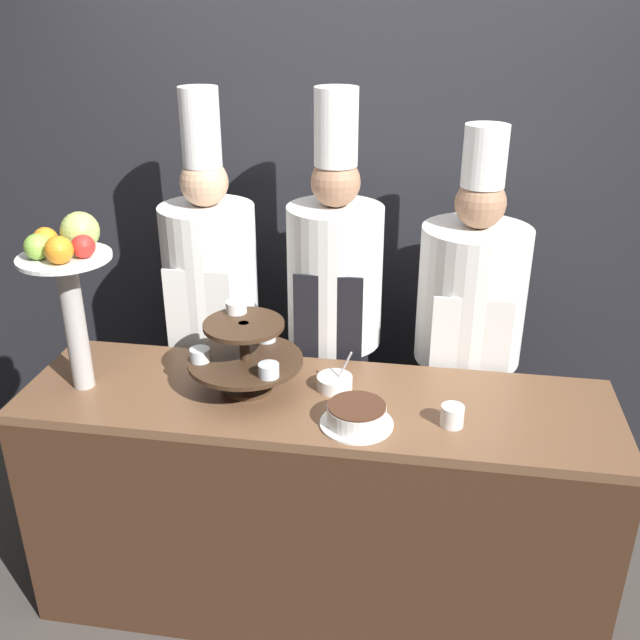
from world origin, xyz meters
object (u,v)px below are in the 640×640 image
(chef_left, at_px, (213,309))
(chef_center_left, at_px, (334,313))
(fruit_pedestal, at_px, (69,269))
(serving_bowl_far, at_px, (335,382))
(chef_center_right, at_px, (468,335))
(tiered_stand, at_px, (245,352))
(cup_white, at_px, (452,416))
(cake_round, at_px, (357,416))

(chef_left, relative_size, chef_center_left, 1.00)
(fruit_pedestal, height_order, serving_bowl_far, fruit_pedestal)
(chef_center_right, bearing_deg, serving_bowl_far, -136.36)
(tiered_stand, bearing_deg, chef_center_left, 64.21)
(cup_white, bearing_deg, serving_bowl_far, 157.27)
(cake_round, height_order, serving_bowl_far, serving_bowl_far)
(fruit_pedestal, bearing_deg, cup_white, -2.58)
(serving_bowl_far, bearing_deg, chef_center_right, 43.64)
(fruit_pedestal, height_order, chef_center_left, chef_center_left)
(fruit_pedestal, bearing_deg, chef_center_right, 22.60)
(cake_round, xyz_separation_m, chef_center_right, (0.37, 0.67, -0.00))
(fruit_pedestal, height_order, chef_left, chef_left)
(cake_round, relative_size, chef_center_left, 0.13)
(serving_bowl_far, bearing_deg, chef_center_left, 98.46)
(cake_round, height_order, chef_center_left, chef_center_left)
(fruit_pedestal, bearing_deg, chef_center_left, 34.70)
(tiered_stand, height_order, chef_center_left, chef_center_left)
(chef_center_right, bearing_deg, cup_white, -95.97)
(fruit_pedestal, xyz_separation_m, chef_center_left, (0.81, 0.56, -0.35))
(serving_bowl_far, relative_size, chef_center_right, 0.08)
(fruit_pedestal, relative_size, cup_white, 8.19)
(chef_center_right, bearing_deg, tiered_stand, -147.37)
(chef_center_left, bearing_deg, cake_round, -75.73)
(cake_round, relative_size, chef_left, 0.13)
(tiered_stand, relative_size, fruit_pedestal, 0.65)
(cake_round, height_order, chef_left, chef_left)
(cake_round, height_order, cup_white, cake_round)
(cake_round, bearing_deg, chef_left, 135.69)
(cake_round, bearing_deg, tiered_stand, 157.70)
(serving_bowl_far, bearing_deg, cup_white, -22.73)
(cup_white, height_order, serving_bowl_far, serving_bowl_far)
(cake_round, bearing_deg, serving_bowl_far, 115.27)
(chef_left, height_order, chef_center_left, chef_center_left)
(serving_bowl_far, bearing_deg, fruit_pedestal, -172.71)
(chef_left, distance_m, chef_center_right, 1.06)
(cake_round, height_order, chef_center_right, chef_center_right)
(serving_bowl_far, relative_size, chef_center_left, 0.08)
(chef_center_left, distance_m, chef_center_right, 0.54)
(chef_center_right, bearing_deg, chef_center_left, 180.00)
(chef_center_left, relative_size, chef_center_right, 1.07)
(cup_white, distance_m, chef_center_right, 0.63)
(serving_bowl_far, distance_m, chef_left, 0.74)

